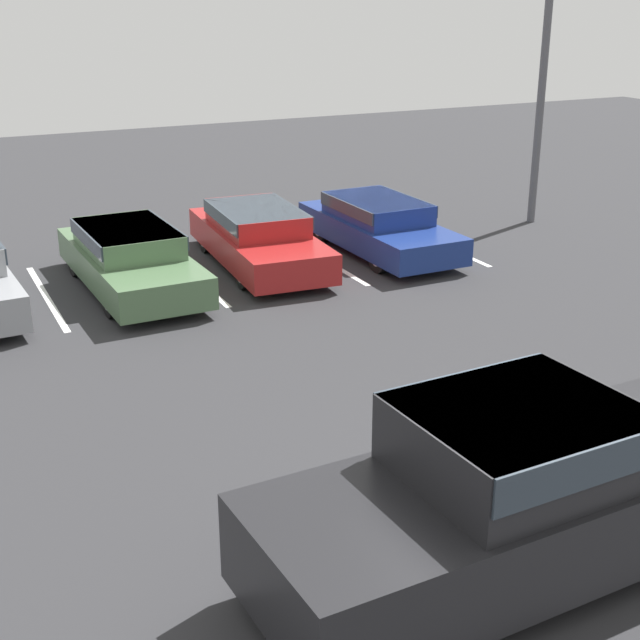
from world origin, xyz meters
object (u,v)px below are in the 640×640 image
at_px(parked_sedan_d, 378,224).
at_px(light_post, 544,63).
at_px(pickup_truck, 538,485).
at_px(parked_sedan_c, 258,235).
at_px(wheel_stop_curb, 126,248).
at_px(parked_sedan_b, 130,256).

height_order(parked_sedan_d, light_post, light_post).
bearing_deg(light_post, pickup_truck, -128.26).
distance_m(parked_sedan_c, parked_sedan_d, 2.72).
relative_size(parked_sedan_d, wheel_stop_curb, 2.60).
height_order(parked_sedan_c, wheel_stop_curb, parked_sedan_c).
bearing_deg(parked_sedan_d, wheel_stop_curb, -117.16).
height_order(parked_sedan_b, wheel_stop_curb, parked_sedan_b).
xyz_separation_m(parked_sedan_c, wheel_stop_curb, (-2.22, 2.24, -0.57)).
bearing_deg(parked_sedan_c, pickup_truck, -3.72).
height_order(parked_sedan_b, parked_sedan_c, parked_sedan_c).
xyz_separation_m(light_post, wheel_stop_curb, (-9.62, 1.76, -3.69)).
bearing_deg(parked_sedan_b, parked_sedan_d, 90.40).
xyz_separation_m(parked_sedan_b, wheel_stop_curb, (0.54, 2.63, -0.57)).
xyz_separation_m(pickup_truck, parked_sedan_d, (4.10, 10.47, -0.27)).
relative_size(parked_sedan_d, light_post, 0.74).
distance_m(parked_sedan_c, light_post, 8.04).
height_order(parked_sedan_b, light_post, light_post).
xyz_separation_m(parked_sedan_b, parked_sedan_d, (5.48, 0.19, -0.02)).
height_order(pickup_truck, parked_sedan_b, pickup_truck).
distance_m(pickup_truck, wheel_stop_curb, 12.96).
bearing_deg(pickup_truck, light_post, 48.97).
bearing_deg(light_post, parked_sedan_c, -176.32).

